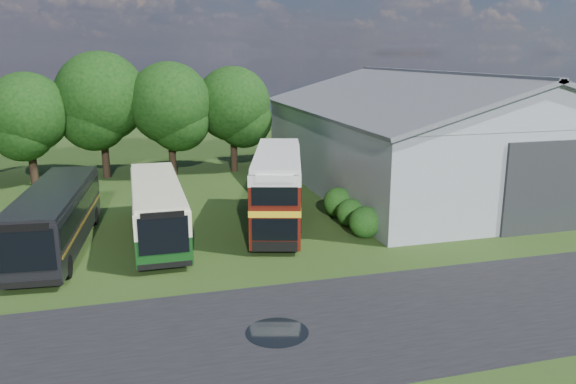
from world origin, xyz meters
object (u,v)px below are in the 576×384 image
object	(u,v)px
bus_green_single	(157,208)
bus_maroon_double	(277,190)
bus_dark_single	(56,217)
storage_shed	(433,128)

from	to	relation	value
bus_green_single	bus_maroon_double	size ratio (longest dim) A/B	1.06
bus_green_single	bus_dark_single	world-z (taller)	bus_dark_single
storage_shed	bus_maroon_double	world-z (taller)	storage_shed
storage_shed	bus_green_single	xyz separation A→B (m)	(-19.89, -7.25, -2.59)
bus_green_single	bus_dark_single	xyz separation A→B (m)	(-4.83, -0.53, 0.06)
storage_shed	bus_green_single	distance (m)	21.33
storage_shed	bus_dark_single	bearing A→B (deg)	-162.51
storage_shed	bus_dark_single	xyz separation A→B (m)	(-24.72, -7.79, -2.53)
bus_maroon_double	bus_dark_single	xyz separation A→B (m)	(-11.32, -0.71, -0.47)
storage_shed	bus_maroon_double	distance (m)	15.29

